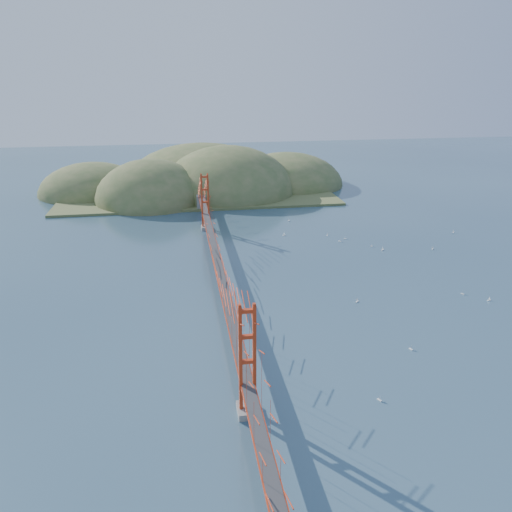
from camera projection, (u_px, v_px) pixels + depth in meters
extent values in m
plane|color=#324F64|center=(219.00, 288.00, 75.89)|extent=(320.00, 320.00, 0.00)
cube|color=gray|center=(248.00, 410.00, 48.03)|extent=(2.00, 2.40, 0.70)
cube|color=gray|center=(206.00, 228.00, 103.51)|extent=(2.00, 2.40, 0.70)
cube|color=red|center=(219.00, 267.00, 74.74)|extent=(1.40, 92.00, 0.16)
cube|color=red|center=(219.00, 269.00, 74.81)|extent=(1.33, 92.00, 0.24)
cube|color=#38383A|center=(219.00, 267.00, 74.70)|extent=(1.19, 92.00, 0.03)
cube|color=gray|center=(201.00, 203.00, 117.84)|extent=(2.20, 2.60, 3.30)
cube|color=olive|center=(198.00, 191.00, 134.98)|extent=(70.00, 40.00, 0.60)
ellipsoid|color=olive|center=(152.00, 201.00, 125.88)|extent=(28.00, 28.00, 21.00)
ellipsoid|color=olive|center=(228.00, 193.00, 134.41)|extent=(36.00, 36.00, 25.00)
ellipsoid|color=olive|center=(287.00, 184.00, 144.49)|extent=(32.00, 32.00, 18.00)
ellipsoid|color=olive|center=(93.00, 193.00, 134.58)|extent=(28.00, 28.00, 16.00)
ellipsoid|color=olive|center=(202.00, 181.00, 148.31)|extent=(44.00, 44.00, 22.00)
cube|color=white|center=(489.00, 300.00, 71.59)|extent=(0.54, 0.23, 0.10)
cylinder|color=white|center=(489.00, 298.00, 71.49)|extent=(0.02, 0.02, 0.57)
cube|color=white|center=(357.00, 302.00, 71.15)|extent=(0.58, 0.61, 0.11)
cylinder|color=white|center=(357.00, 299.00, 71.03)|extent=(0.02, 0.02, 0.69)
cube|color=white|center=(383.00, 250.00, 91.50)|extent=(0.63, 0.45, 0.11)
cylinder|color=white|center=(383.00, 248.00, 91.38)|extent=(0.02, 0.02, 0.66)
cube|color=white|center=(345.00, 239.00, 97.63)|extent=(0.51, 0.33, 0.09)
cylinder|color=white|center=(345.00, 237.00, 97.54)|extent=(0.01, 0.01, 0.53)
cube|color=white|center=(289.00, 221.00, 109.12)|extent=(0.50, 0.17, 0.09)
cylinder|color=white|center=(289.00, 220.00, 109.03)|extent=(0.01, 0.01, 0.55)
cube|color=white|center=(433.00, 249.00, 91.97)|extent=(0.51, 0.59, 0.11)
cylinder|color=white|center=(433.00, 247.00, 91.86)|extent=(0.02, 0.02, 0.65)
cube|color=white|center=(453.00, 233.00, 101.34)|extent=(0.46, 0.59, 0.10)
cylinder|color=white|center=(453.00, 231.00, 101.23)|extent=(0.02, 0.02, 0.63)
cube|color=white|center=(462.00, 294.00, 73.64)|extent=(0.40, 0.53, 0.09)
cylinder|color=white|center=(463.00, 292.00, 73.54)|extent=(0.01, 0.01, 0.56)
cube|color=white|center=(372.00, 246.00, 93.50)|extent=(0.44, 0.45, 0.09)
cylinder|color=white|center=(372.00, 245.00, 93.41)|extent=(0.01, 0.01, 0.51)
cube|color=white|center=(327.00, 235.00, 99.68)|extent=(0.17, 0.49, 0.09)
cylinder|color=white|center=(327.00, 234.00, 99.59)|extent=(0.01, 0.01, 0.53)
cube|color=white|center=(340.00, 241.00, 96.14)|extent=(0.58, 0.54, 0.11)
cylinder|color=white|center=(340.00, 240.00, 96.03)|extent=(0.02, 0.02, 0.65)
cube|color=white|center=(379.00, 400.00, 49.97)|extent=(0.40, 0.55, 0.10)
cylinder|color=white|center=(380.00, 398.00, 49.87)|extent=(0.02, 0.02, 0.57)
cube|color=white|center=(284.00, 235.00, 99.69)|extent=(0.65, 0.37, 0.11)
cylinder|color=white|center=(284.00, 234.00, 99.57)|extent=(0.02, 0.02, 0.67)
cube|color=white|center=(411.00, 349.00, 59.07)|extent=(0.36, 0.55, 0.10)
cylinder|color=white|center=(411.00, 347.00, 58.97)|extent=(0.02, 0.02, 0.57)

